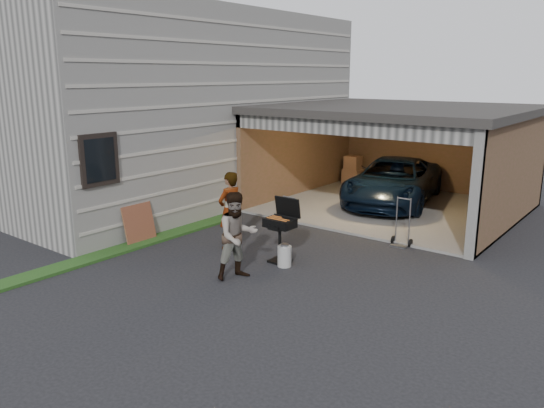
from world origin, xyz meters
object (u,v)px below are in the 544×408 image
at_px(man, 237,236).
at_px(bbq_grill, 281,225).
at_px(propane_tank, 284,256).
at_px(hand_truck, 401,237).
at_px(woman, 230,210).
at_px(plywood_panel, 139,224).
at_px(minivan, 393,183).

distance_m(man, bbq_grill, 1.21).
distance_m(propane_tank, hand_truck, 2.93).
bearing_deg(woman, man, 51.78).
height_order(bbq_grill, hand_truck, bbq_grill).
xyz_separation_m(woman, propane_tank, (1.62, -0.19, -0.64)).
relative_size(woman, propane_tank, 4.08).
relative_size(propane_tank, plywood_panel, 0.47).
distance_m(bbq_grill, hand_truck, 2.94).
distance_m(man, propane_tank, 1.25).
distance_m(bbq_grill, propane_tank, 0.63).
bearing_deg(man, plywood_panel, 109.16).
distance_m(woman, propane_tank, 1.75).
distance_m(minivan, bbq_grill, 5.91).
distance_m(plywood_panel, hand_truck, 5.90).
bearing_deg(bbq_grill, minivan, 93.29).
height_order(bbq_grill, propane_tank, bbq_grill).
relative_size(minivan, plywood_panel, 5.22).
height_order(man, hand_truck, man).
xyz_separation_m(propane_tank, plywood_panel, (-3.52, -0.78, 0.23)).
bearing_deg(minivan, man, -100.16).
bearing_deg(man, hand_truck, 0.15).
height_order(man, plywood_panel, man).
xyz_separation_m(minivan, man, (0.24, -7.10, 0.18)).
bearing_deg(bbq_grill, hand_truck, 58.75).
xyz_separation_m(woman, hand_truck, (2.90, 2.45, -0.64)).
distance_m(minivan, man, 7.11).
bearing_deg(man, propane_tank, 6.47).
height_order(propane_tank, plywood_panel, plywood_panel).
relative_size(minivan, hand_truck, 4.24).
bearing_deg(minivan, plywood_panel, -125.47).
bearing_deg(bbq_grill, plywood_panel, -163.88).
xyz_separation_m(woman, man, (1.30, -1.23, -0.03)).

